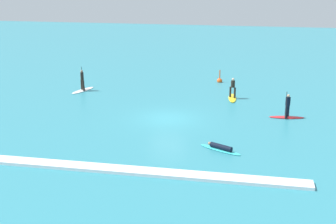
# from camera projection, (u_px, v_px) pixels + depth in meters

# --- Properties ---
(ground_plane) EXTENTS (120.00, 120.00, 0.00)m
(ground_plane) POSITION_uv_depth(u_px,v_px,m) (168.00, 119.00, 32.66)
(ground_plane) COLOR teal
(ground_plane) RESTS_ON ground
(surfer_on_red_board) EXTENTS (2.58, 0.91, 2.04)m
(surfer_on_red_board) POSITION_uv_depth(u_px,v_px,m) (287.00, 111.00, 32.68)
(surfer_on_red_board) COLOR red
(surfer_on_red_board) RESTS_ON ground_plane
(surfer_on_white_board) EXTENTS (1.59, 2.91, 2.25)m
(surfer_on_white_board) POSITION_uv_depth(u_px,v_px,m) (83.00, 85.00, 40.18)
(surfer_on_white_board) COLOR white
(surfer_on_white_board) RESTS_ON ground_plane
(surfer_on_yellow_board) EXTENTS (0.81, 2.79, 1.77)m
(surfer_on_yellow_board) POSITION_uv_depth(u_px,v_px,m) (232.00, 94.00, 37.68)
(surfer_on_yellow_board) COLOR yellow
(surfer_on_yellow_board) RESTS_ON ground_plane
(surfer_on_teal_board) EXTENTS (2.72, 1.78, 0.38)m
(surfer_on_teal_board) POSITION_uv_depth(u_px,v_px,m) (220.00, 148.00, 26.83)
(surfer_on_teal_board) COLOR #33C6CC
(surfer_on_teal_board) RESTS_ON ground_plane
(marker_buoy) EXTENTS (0.52, 0.52, 1.33)m
(marker_buoy) POSITION_uv_depth(u_px,v_px,m) (220.00, 80.00, 43.36)
(marker_buoy) COLOR #E55119
(marker_buoy) RESTS_ON ground_plane
(wave_crest) EXTENTS (18.28, 0.90, 0.18)m
(wave_crest) POSITION_uv_depth(u_px,v_px,m) (135.00, 171.00, 23.86)
(wave_crest) COLOR white
(wave_crest) RESTS_ON ground_plane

